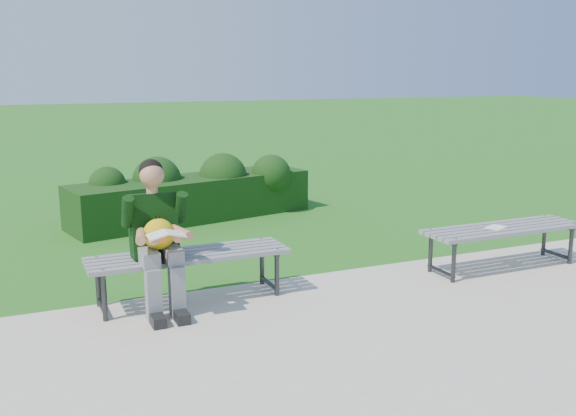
% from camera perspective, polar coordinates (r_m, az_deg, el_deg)
% --- Properties ---
extents(ground, '(80.00, 80.00, 0.00)m').
position_cam_1_polar(ground, '(6.60, 1.24, -6.23)').
color(ground, '#2C7F20').
rests_on(ground, ground).
extents(walkway, '(30.00, 3.50, 0.02)m').
position_cam_1_polar(walkway, '(5.17, 9.60, -11.60)').
color(walkway, '#B7AE98').
rests_on(walkway, ground).
extents(hedge, '(3.60, 1.60, 0.92)m').
position_cam_1_polar(hedge, '(9.27, -8.28, 1.47)').
color(hedge, '#0C3610').
rests_on(hedge, ground).
extents(bench_left, '(1.80, 0.50, 0.46)m').
position_cam_1_polar(bench_left, '(5.86, -8.80, -4.50)').
color(bench_left, gray).
rests_on(bench_left, walkway).
extents(bench_right, '(1.80, 0.50, 0.46)m').
position_cam_1_polar(bench_right, '(7.14, 18.60, -2.01)').
color(bench_right, gray).
rests_on(bench_right, walkway).
extents(seated_boy, '(0.56, 0.76, 1.31)m').
position_cam_1_polar(seated_boy, '(5.62, -11.59, -2.14)').
color(seated_boy, slate).
rests_on(seated_boy, walkway).
extents(paper_sheet, '(0.27, 0.23, 0.01)m').
position_cam_1_polar(paper_sheet, '(7.06, 18.02, -1.64)').
color(paper_sheet, white).
rests_on(paper_sheet, bench_right).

